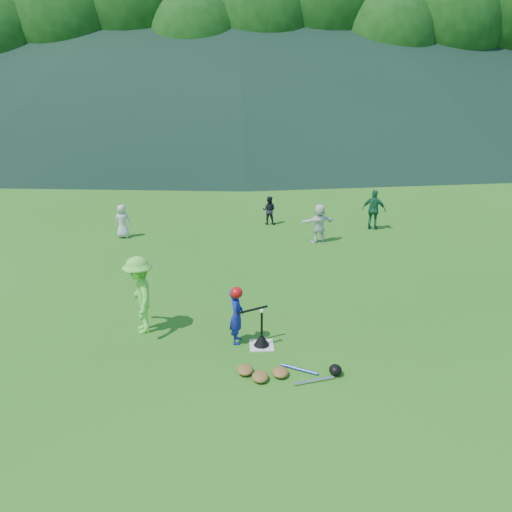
{
  "coord_description": "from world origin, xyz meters",
  "views": [
    {
      "loc": [
        -0.46,
        -8.29,
        4.9
      ],
      "look_at": [
        0.0,
        2.5,
        0.9
      ],
      "focal_mm": 35.0,
      "sensor_mm": 36.0,
      "label": 1
    }
  ],
  "objects": [
    {
      "name": "home_plate",
      "position": [
        0.0,
        0.0,
        0.01
      ],
      "size": [
        0.45,
        0.45,
        0.02
      ],
      "primitive_type": "cube",
      "color": "silver",
      "rests_on": "ground"
    },
    {
      "name": "outfield_fence",
      "position": [
        0.0,
        28.0,
        0.7
      ],
      "size": [
        70.07,
        0.08,
        1.33
      ],
      "color": "gray",
      "rests_on": "ground"
    },
    {
      "name": "fielder_b",
      "position": [
        0.68,
        8.07,
        0.49
      ],
      "size": [
        0.54,
        0.46,
        0.97
      ],
      "primitive_type": "imported",
      "rotation": [
        0.0,
        0.0,
        2.92
      ],
      "color": "black",
      "rests_on": "ground"
    },
    {
      "name": "baseball",
      "position": [
        0.0,
        0.0,
        0.74
      ],
      "size": [
        0.08,
        0.08,
        0.08
      ],
      "primitive_type": "sphere",
      "color": "white",
      "rests_on": "batting_tee"
    },
    {
      "name": "tree_line",
      "position": [
        0.2,
        33.83,
        8.21
      ],
      "size": [
        70.04,
        11.4,
        14.82
      ],
      "color": "#382314",
      "rests_on": "ground"
    },
    {
      "name": "equipment_pile",
      "position": [
        0.27,
        -1.01,
        0.07
      ],
      "size": [
        1.8,
        0.65,
        0.19
      ],
      "color": "olive",
      "rests_on": "ground"
    },
    {
      "name": "fielder_c",
      "position": [
        4.07,
        7.32,
        0.66
      ],
      "size": [
        0.84,
        0.62,
        1.32
      ],
      "primitive_type": "imported",
      "rotation": [
        0.0,
        0.0,
        2.7
      ],
      "color": "#1B5C3A",
      "rests_on": "ground"
    },
    {
      "name": "ground",
      "position": [
        0.0,
        0.0,
        0.0
      ],
      "size": [
        120.0,
        120.0,
        0.0
      ],
      "primitive_type": "plane",
      "color": "#256016",
      "rests_on": "ground"
    },
    {
      "name": "fielder_d",
      "position": [
        2.07,
        6.1,
        0.59
      ],
      "size": [
        1.15,
        0.61,
        1.19
      ],
      "primitive_type": "imported",
      "rotation": [
        0.0,
        0.0,
        3.39
      ],
      "color": "white",
      "rests_on": "ground"
    },
    {
      "name": "fielder_a",
      "position": [
        -3.98,
        6.8,
        0.53
      ],
      "size": [
        0.53,
        0.36,
        1.05
      ],
      "primitive_type": "imported",
      "rotation": [
        0.0,
        0.0,
        3.09
      ],
      "color": "silver",
      "rests_on": "ground"
    },
    {
      "name": "batting_tee",
      "position": [
        0.0,
        0.0,
        0.13
      ],
      "size": [
        0.3,
        0.3,
        0.68
      ],
      "color": "black",
      "rests_on": "home_plate"
    },
    {
      "name": "adult_coach",
      "position": [
        -2.36,
        0.69,
        0.79
      ],
      "size": [
        0.84,
        1.14,
        1.58
      ],
      "primitive_type": "imported",
      "rotation": [
        0.0,
        0.0,
        -1.29
      ],
      "color": "#69E342",
      "rests_on": "ground"
    },
    {
      "name": "distant_hills",
      "position": [
        -7.63,
        81.81,
        14.98
      ],
      "size": [
        155.0,
        140.0,
        32.0
      ],
      "color": "black",
      "rests_on": "ground"
    },
    {
      "name": "batter_gear",
      "position": [
        -0.44,
        0.18,
        1.01
      ],
      "size": [
        0.72,
        0.31,
        0.48
      ],
      "color": "red",
      "rests_on": "ground"
    },
    {
      "name": "batter_child",
      "position": [
        -0.47,
        0.18,
        0.56
      ],
      "size": [
        0.31,
        0.43,
        1.12
      ],
      "primitive_type": "imported",
      "rotation": [
        0.0,
        0.0,
        1.48
      ],
      "color": "navy",
      "rests_on": "ground"
    }
  ]
}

